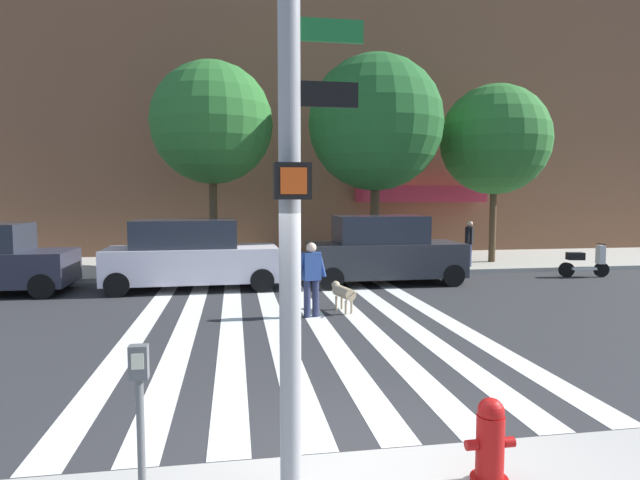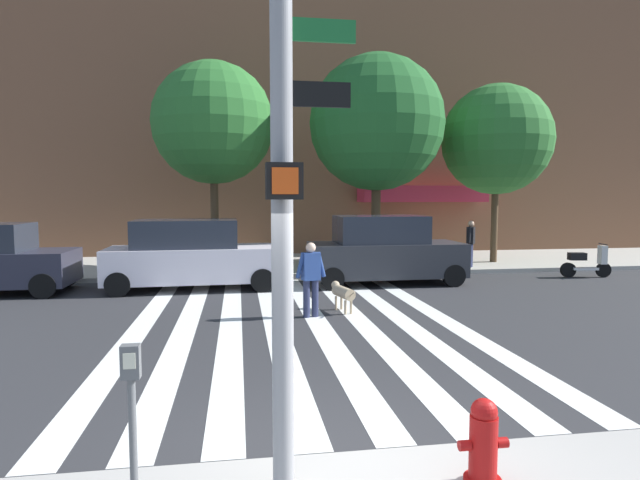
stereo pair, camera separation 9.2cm
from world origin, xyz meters
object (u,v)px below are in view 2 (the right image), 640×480
object	(u,v)px
parked_car_third_in_line	(384,251)
dog_on_leash	(342,292)
parking_meter_curbside	(132,406)
parked_scooter	(586,263)
traffic_light_pole	(283,83)
fire_hydrant	(483,443)
pedestrian_bystander	(471,241)
pedestrian_dog_walker	(311,275)
parked_car_behind_first	(191,255)
street_tree_middle	(377,123)
street_tree_further	(497,140)
street_tree_nearest	(213,123)

from	to	relation	value
parked_car_third_in_line	dog_on_leash	xyz separation A→B (m)	(-2.00, -3.57, -0.55)
parking_meter_curbside	parked_scooter	xyz separation A→B (m)	(12.03, 11.31, -0.55)
traffic_light_pole	fire_hydrant	world-z (taller)	traffic_light_pole
parked_scooter	pedestrian_bystander	size ratio (longest dim) A/B	0.99
parked_scooter	pedestrian_dog_walker	size ratio (longest dim) A/B	0.99
parked_car_third_in_line	parked_car_behind_first	bearing A→B (deg)	-179.99
pedestrian_dog_walker	street_tree_middle	bearing A→B (deg)	63.96
pedestrian_dog_walker	parked_car_behind_first	bearing A→B (deg)	125.68
fire_hydrant	parked_car_behind_first	distance (m)	11.63
parked_scooter	street_tree_further	distance (m)	5.56
street_tree_middle	pedestrian_bystander	distance (m)	5.29
parked_car_behind_first	parked_car_third_in_line	size ratio (longest dim) A/B	1.05
parking_meter_curbside	street_tree_nearest	bearing A→B (deg)	89.90
dog_on_leash	pedestrian_bystander	bearing A→B (deg)	44.70
pedestrian_dog_walker	dog_on_leash	distance (m)	1.03
parked_car_third_in_line	street_tree_middle	bearing A→B (deg)	80.70
parked_car_third_in_line	pedestrian_bystander	size ratio (longest dim) A/B	2.80
fire_hydrant	street_tree_middle	world-z (taller)	street_tree_middle
street_tree_further	pedestrian_bystander	size ratio (longest dim) A/B	4.06
traffic_light_pole	fire_hydrant	size ratio (longest dim) A/B	7.59
traffic_light_pole	street_tree_nearest	size ratio (longest dim) A/B	0.83
dog_on_leash	pedestrian_dog_walker	bearing A→B (deg)	-151.02
street_tree_nearest	parking_meter_curbside	bearing A→B (deg)	-90.10
parked_scooter	pedestrian_bystander	xyz separation A→B (m)	(-3.12, 1.93, 0.60)
street_tree_nearest	fire_hydrant	bearing A→B (deg)	-78.67
parking_meter_curbside	street_tree_nearest	world-z (taller)	street_tree_nearest
parked_car_behind_first	pedestrian_bystander	distance (m)	9.66
parked_scooter	street_tree_further	size ratio (longest dim) A/B	0.24
traffic_light_pole	street_tree_further	bearing A→B (deg)	57.22
parked_car_third_in_line	fire_hydrant	bearing A→B (deg)	-101.61
fire_hydrant	street_tree_nearest	distance (m)	15.24
street_tree_middle	pedestrian_bystander	bearing A→B (deg)	-7.58
traffic_light_pole	parking_meter_curbside	xyz separation A→B (m)	(-1.18, -0.11, -2.49)
street_tree_further	parked_car_behind_first	bearing A→B (deg)	-162.90
parked_scooter	street_tree_middle	bearing A→B (deg)	159.80
parking_meter_curbside	pedestrian_bystander	distance (m)	15.96
pedestrian_dog_walker	pedestrian_bystander	xyz separation A→B (m)	(6.55, 6.13, 0.15)
pedestrian_dog_walker	parked_scooter	bearing A→B (deg)	23.51
parked_car_third_in_line	street_tree_middle	world-z (taller)	street_tree_middle
parked_scooter	dog_on_leash	xyz separation A→B (m)	(-8.87, -3.76, -0.03)
pedestrian_dog_walker	parked_car_third_in_line	bearing A→B (deg)	55.15
parking_meter_curbside	dog_on_leash	world-z (taller)	parking_meter_curbside
parking_meter_curbside	parked_scooter	size ratio (longest dim) A/B	0.84
parked_car_third_in_line	pedestrian_dog_walker	bearing A→B (deg)	-124.85
traffic_light_pole	pedestrian_dog_walker	size ratio (longest dim) A/B	3.54
parking_meter_curbside	dog_on_leash	xyz separation A→B (m)	(3.16, 7.54, -0.59)
street_tree_nearest	street_tree_further	bearing A→B (deg)	1.30
pedestrian_bystander	parking_meter_curbside	bearing A→B (deg)	-123.96
parked_car_behind_first	pedestrian_dog_walker	xyz separation A→B (m)	(2.88, -4.01, -0.04)
street_tree_nearest	street_tree_middle	world-z (taller)	street_tree_middle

